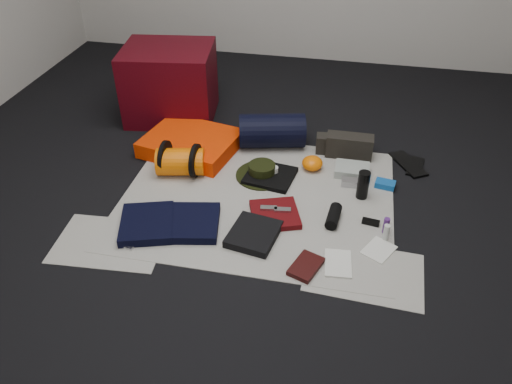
% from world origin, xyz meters
% --- Properties ---
extents(floor, '(4.50, 4.50, 0.02)m').
position_xyz_m(floor, '(0.00, 0.00, -0.01)').
color(floor, black).
rests_on(floor, ground).
extents(newspaper_mat, '(1.60, 1.30, 0.01)m').
position_xyz_m(newspaper_mat, '(0.00, 0.00, 0.00)').
color(newspaper_mat, beige).
rests_on(newspaper_mat, floor).
extents(newspaper_sheet_front_left, '(0.61, 0.44, 0.00)m').
position_xyz_m(newspaper_sheet_front_left, '(-0.70, -0.55, 0.00)').
color(newspaper_sheet_front_left, beige).
rests_on(newspaper_sheet_front_left, floor).
extents(newspaper_sheet_front_right, '(0.60, 0.43, 0.00)m').
position_xyz_m(newspaper_sheet_front_right, '(0.65, -0.50, 0.00)').
color(newspaper_sheet_front_right, beige).
rests_on(newspaper_sheet_front_right, floor).
extents(red_cabinet, '(0.70, 0.61, 0.53)m').
position_xyz_m(red_cabinet, '(-0.85, 0.90, 0.27)').
color(red_cabinet, '#47050E').
rests_on(red_cabinet, floor).
extents(sleeping_pad, '(0.68, 0.60, 0.11)m').
position_xyz_m(sleeping_pad, '(-0.55, 0.43, 0.06)').
color(sleeping_pad, '#FA3702').
rests_on(sleeping_pad, newspaper_mat).
extents(stuff_sack, '(0.33, 0.23, 0.17)m').
position_xyz_m(stuff_sack, '(-0.53, 0.15, 0.09)').
color(stuff_sack, '#F26804').
rests_on(stuff_sack, newspaper_mat).
extents(sack_strap_left, '(0.02, 0.22, 0.22)m').
position_xyz_m(sack_strap_left, '(-0.63, 0.15, 0.11)').
color(sack_strap_left, black).
rests_on(sack_strap_left, newspaper_mat).
extents(sack_strap_right, '(0.03, 0.22, 0.22)m').
position_xyz_m(sack_strap_right, '(-0.43, 0.15, 0.11)').
color(sack_strap_right, black).
rests_on(sack_strap_right, newspaper_mat).
extents(navy_duffel, '(0.49, 0.33, 0.23)m').
position_xyz_m(navy_duffel, '(-0.02, 0.60, 0.12)').
color(navy_duffel, black).
rests_on(navy_duffel, newspaper_mat).
extents(boonie_brim, '(0.41, 0.41, 0.01)m').
position_xyz_m(boonie_brim, '(-0.02, 0.23, 0.01)').
color(boonie_brim, black).
rests_on(boonie_brim, newspaper_mat).
extents(boonie_crown, '(0.17, 0.17, 0.07)m').
position_xyz_m(boonie_crown, '(-0.02, 0.23, 0.05)').
color(boonie_crown, black).
rests_on(boonie_crown, boonie_brim).
extents(hiking_boot_left, '(0.26, 0.12, 0.13)m').
position_xyz_m(hiking_boot_left, '(0.41, 0.60, 0.07)').
color(hiking_boot_left, black).
rests_on(hiking_boot_left, newspaper_mat).
extents(hiking_boot_right, '(0.31, 0.12, 0.15)m').
position_xyz_m(hiking_boot_right, '(0.51, 0.57, 0.08)').
color(hiking_boot_right, black).
rests_on(hiking_boot_right, newspaper_mat).
extents(flip_flop_left, '(0.25, 0.32, 0.02)m').
position_xyz_m(flip_flop_left, '(0.90, 0.55, 0.01)').
color(flip_flop_left, black).
rests_on(flip_flop_left, floor).
extents(flip_flop_right, '(0.13, 0.24, 0.01)m').
position_xyz_m(flip_flop_right, '(0.95, 0.53, 0.01)').
color(flip_flop_right, black).
rests_on(flip_flop_right, floor).
extents(trousers_navy_a, '(0.37, 0.40, 0.05)m').
position_xyz_m(trousers_navy_a, '(-0.55, -0.40, 0.03)').
color(trousers_navy_a, black).
rests_on(trousers_navy_a, newspaper_mat).
extents(trousers_navy_b, '(0.33, 0.36, 0.05)m').
position_xyz_m(trousers_navy_b, '(-0.29, -0.34, 0.03)').
color(trousers_navy_b, black).
rests_on(trousers_navy_b, newspaper_mat).
extents(trousers_charcoal, '(0.29, 0.32, 0.04)m').
position_xyz_m(trousers_charcoal, '(0.05, -0.36, 0.03)').
color(trousers_charcoal, black).
rests_on(trousers_charcoal, newspaper_mat).
extents(black_tshirt, '(0.33, 0.31, 0.03)m').
position_xyz_m(black_tshirt, '(0.04, 0.21, 0.02)').
color(black_tshirt, black).
rests_on(black_tshirt, newspaper_mat).
extents(red_shirt, '(0.34, 0.34, 0.04)m').
position_xyz_m(red_shirt, '(0.13, -0.16, 0.02)').
color(red_shirt, '#52090B').
rests_on(red_shirt, newspaper_mat).
extents(orange_stuff_sack, '(0.16, 0.16, 0.09)m').
position_xyz_m(orange_stuff_sack, '(0.29, 0.37, 0.05)').
color(orange_stuff_sack, '#F26804').
rests_on(orange_stuff_sack, newspaper_mat).
extents(first_aid_pouch, '(0.22, 0.16, 0.05)m').
position_xyz_m(first_aid_pouch, '(0.54, 0.37, 0.03)').
color(first_aid_pouch, '#9AA39B').
rests_on(first_aid_pouch, newspaper_mat).
extents(water_bottle, '(0.09, 0.09, 0.18)m').
position_xyz_m(water_bottle, '(0.61, 0.13, 0.09)').
color(water_bottle, black).
rests_on(water_bottle, newspaper_mat).
extents(speaker, '(0.09, 0.18, 0.07)m').
position_xyz_m(speaker, '(0.46, -0.13, 0.04)').
color(speaker, black).
rests_on(speaker, newspaper_mat).
extents(compact_camera, '(0.11, 0.07, 0.04)m').
position_xyz_m(compact_camera, '(0.54, 0.23, 0.03)').
color(compact_camera, '#ACABB0').
rests_on(compact_camera, newspaper_mat).
extents(cyan_case, '(0.13, 0.10, 0.04)m').
position_xyz_m(cyan_case, '(0.75, 0.26, 0.02)').
color(cyan_case, '#1052A0').
rests_on(cyan_case, newspaper_mat).
extents(toiletry_purple, '(0.04, 0.04, 0.10)m').
position_xyz_m(toiletry_purple, '(0.75, -0.17, 0.05)').
color(toiletry_purple, '#512474').
rests_on(toiletry_purple, newspaper_mat).
extents(toiletry_clear, '(0.03, 0.03, 0.10)m').
position_xyz_m(toiletry_clear, '(0.75, -0.23, 0.05)').
color(toiletry_clear, silver).
rests_on(toiletry_clear, newspaper_mat).
extents(paperback_book, '(0.18, 0.22, 0.03)m').
position_xyz_m(paperback_book, '(0.36, -0.54, 0.02)').
color(paperback_book, black).
rests_on(paperback_book, newspaper_mat).
extents(map_booklet, '(0.15, 0.21, 0.01)m').
position_xyz_m(map_booklet, '(0.52, -0.47, 0.01)').
color(map_booklet, silver).
rests_on(map_booklet, newspaper_mat).
extents(map_printout, '(0.20, 0.21, 0.01)m').
position_xyz_m(map_printout, '(0.72, -0.33, 0.01)').
color(map_printout, silver).
rests_on(map_printout, newspaper_mat).
extents(sunglasses, '(0.10, 0.05, 0.02)m').
position_xyz_m(sunglasses, '(0.67, -0.12, 0.02)').
color(sunglasses, black).
rests_on(sunglasses, newspaper_mat).
extents(key_cluster, '(0.08, 0.08, 0.01)m').
position_xyz_m(key_cluster, '(-0.59, -0.55, 0.01)').
color(key_cluster, '#ACABB0').
rests_on(key_cluster, newspaper_mat).
extents(tape_roll, '(0.05, 0.05, 0.04)m').
position_xyz_m(tape_roll, '(0.06, 0.24, 0.05)').
color(tape_roll, silver).
rests_on(tape_roll, black_tshirt).
extents(energy_bar_a, '(0.10, 0.05, 0.01)m').
position_xyz_m(energy_bar_a, '(0.09, -0.14, 0.05)').
color(energy_bar_a, '#ACABB0').
rests_on(energy_bar_a, red_shirt).
extents(energy_bar_b, '(0.10, 0.05, 0.01)m').
position_xyz_m(energy_bar_b, '(0.17, -0.14, 0.05)').
color(energy_bar_b, '#ACABB0').
rests_on(energy_bar_b, red_shirt).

